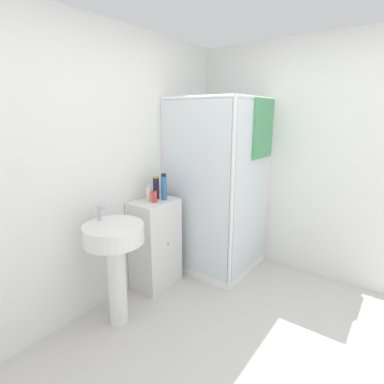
% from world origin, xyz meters
% --- Properties ---
extents(wall_back, '(6.40, 0.06, 2.50)m').
position_xyz_m(wall_back, '(0.00, 1.70, 1.25)').
color(wall_back, white).
rests_on(wall_back, ground_plane).
extents(wall_right, '(0.06, 6.40, 2.50)m').
position_xyz_m(wall_right, '(1.70, 0.00, 1.25)').
color(wall_right, white).
rests_on(wall_right, ground_plane).
extents(shower_enclosure, '(0.88, 0.91, 1.91)m').
position_xyz_m(shower_enclosure, '(1.18, 1.15, 0.54)').
color(shower_enclosure, white).
rests_on(shower_enclosure, ground_plane).
extents(vanity_cabinet, '(0.46, 0.36, 0.91)m').
position_xyz_m(vanity_cabinet, '(0.48, 1.50, 0.46)').
color(vanity_cabinet, silver).
rests_on(vanity_cabinet, ground_plane).
extents(sink, '(0.48, 0.48, 1.02)m').
position_xyz_m(sink, '(-0.15, 1.34, 0.67)').
color(sink, white).
rests_on(sink, ground_plane).
extents(soap_dispenser, '(0.05, 0.05, 0.15)m').
position_xyz_m(soap_dispenser, '(0.44, 1.45, 0.97)').
color(soap_dispenser, red).
rests_on(soap_dispenser, vanity_cabinet).
extents(shampoo_bottle_tall_black, '(0.06, 0.06, 0.24)m').
position_xyz_m(shampoo_bottle_tall_black, '(0.56, 1.53, 1.03)').
color(shampoo_bottle_tall_black, '#281E33').
rests_on(shampoo_bottle_tall_black, vanity_cabinet).
extents(shampoo_bottle_blue, '(0.06, 0.06, 0.26)m').
position_xyz_m(shampoo_bottle_blue, '(0.57, 1.44, 1.04)').
color(shampoo_bottle_blue, '#2D66A3').
rests_on(shampoo_bottle_blue, vanity_cabinet).
extents(lotion_bottle_white, '(0.05, 0.05, 0.17)m').
position_xyz_m(lotion_bottle_white, '(0.44, 1.52, 0.99)').
color(lotion_bottle_white, beige).
rests_on(lotion_bottle_white, vanity_cabinet).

